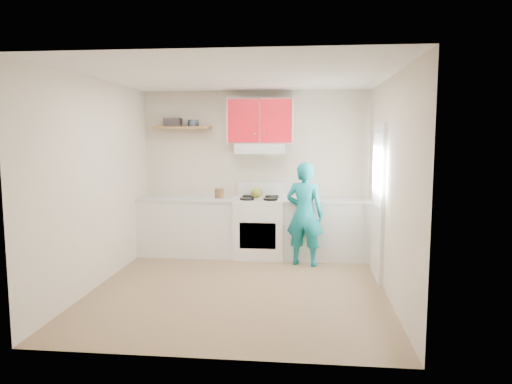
# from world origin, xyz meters

# --- Properties ---
(floor) EXTENTS (3.80, 3.80, 0.00)m
(floor) POSITION_xyz_m (0.00, 0.00, 0.00)
(floor) COLOR brown
(floor) RESTS_ON ground
(ceiling) EXTENTS (3.60, 3.80, 0.04)m
(ceiling) POSITION_xyz_m (0.00, 0.00, 2.60)
(ceiling) COLOR white
(ceiling) RESTS_ON floor
(back_wall) EXTENTS (3.60, 0.04, 2.60)m
(back_wall) POSITION_xyz_m (0.00, 1.90, 1.30)
(back_wall) COLOR beige
(back_wall) RESTS_ON floor
(front_wall) EXTENTS (3.60, 0.04, 2.60)m
(front_wall) POSITION_xyz_m (0.00, -1.90, 1.30)
(front_wall) COLOR beige
(front_wall) RESTS_ON floor
(left_wall) EXTENTS (0.04, 3.80, 2.60)m
(left_wall) POSITION_xyz_m (-1.80, 0.00, 1.30)
(left_wall) COLOR beige
(left_wall) RESTS_ON floor
(right_wall) EXTENTS (0.04, 3.80, 2.60)m
(right_wall) POSITION_xyz_m (1.80, 0.00, 1.30)
(right_wall) COLOR beige
(right_wall) RESTS_ON floor
(door) EXTENTS (0.05, 0.85, 2.05)m
(door) POSITION_xyz_m (1.78, 0.70, 1.02)
(door) COLOR white
(door) RESTS_ON floor
(door_glass) EXTENTS (0.01, 0.55, 0.95)m
(door_glass) POSITION_xyz_m (1.75, 0.70, 1.45)
(door_glass) COLOR white
(door_glass) RESTS_ON door
(counter_left) EXTENTS (1.52, 0.60, 0.90)m
(counter_left) POSITION_xyz_m (-1.04, 1.60, 0.45)
(counter_left) COLOR silver
(counter_left) RESTS_ON floor
(counter_right) EXTENTS (1.32, 0.60, 0.90)m
(counter_right) POSITION_xyz_m (1.14, 1.60, 0.45)
(counter_right) COLOR silver
(counter_right) RESTS_ON floor
(stove) EXTENTS (0.76, 0.65, 0.92)m
(stove) POSITION_xyz_m (0.10, 1.57, 0.46)
(stove) COLOR white
(stove) RESTS_ON floor
(range_hood) EXTENTS (0.76, 0.44, 0.15)m
(range_hood) POSITION_xyz_m (0.10, 1.68, 1.70)
(range_hood) COLOR silver
(range_hood) RESTS_ON back_wall
(upper_cabinets) EXTENTS (1.02, 0.33, 0.70)m
(upper_cabinets) POSITION_xyz_m (0.10, 1.73, 2.12)
(upper_cabinets) COLOR red
(upper_cabinets) RESTS_ON back_wall
(shelf) EXTENTS (0.90, 0.30, 0.04)m
(shelf) POSITION_xyz_m (-1.15, 1.75, 2.02)
(shelf) COLOR brown
(shelf) RESTS_ON back_wall
(books) EXTENTS (0.26, 0.19, 0.13)m
(books) POSITION_xyz_m (-1.32, 1.78, 2.10)
(books) COLOR #393236
(books) RESTS_ON shelf
(tin) EXTENTS (0.19, 0.19, 0.11)m
(tin) POSITION_xyz_m (-0.98, 1.78, 2.09)
(tin) COLOR #333D4C
(tin) RESTS_ON shelf
(kettle) EXTENTS (0.20, 0.20, 0.16)m
(kettle) POSITION_xyz_m (0.04, 1.68, 1.00)
(kettle) COLOR olive
(kettle) RESTS_ON stove
(crock) EXTENTS (0.18, 0.18, 0.17)m
(crock) POSITION_xyz_m (-0.54, 1.59, 0.98)
(crock) COLOR #523923
(crock) RESTS_ON counter_left
(cutting_board) EXTENTS (0.35, 0.29, 0.02)m
(cutting_board) POSITION_xyz_m (0.78, 1.50, 0.91)
(cutting_board) COLOR olive
(cutting_board) RESTS_ON counter_right
(silicone_mat) EXTENTS (0.36, 0.32, 0.01)m
(silicone_mat) POSITION_xyz_m (1.52, 1.59, 0.90)
(silicone_mat) COLOR red
(silicone_mat) RESTS_ON counter_right
(person) EXTENTS (0.63, 0.49, 1.52)m
(person) POSITION_xyz_m (0.80, 1.17, 0.76)
(person) COLOR #0E7981
(person) RESTS_ON floor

